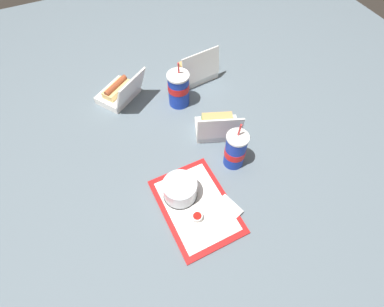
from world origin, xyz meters
TOP-DOWN VIEW (x-y plane):
  - ground_plane at (0.00, 0.00)m, footprint 3.20×3.20m
  - food_tray at (-0.24, 0.06)m, footprint 0.38×0.27m
  - cake_container at (-0.17, 0.09)m, footprint 0.14×0.14m
  - ketchup_cup at (-0.29, 0.08)m, footprint 0.04×0.04m
  - napkin_stack at (-0.31, -0.03)m, footprint 0.13×0.13m
  - plastic_fork at (-0.30, 0.11)m, footprint 0.11×0.04m
  - clamshell_hotdog_corner at (0.46, 0.15)m, footprint 0.27×0.27m
  - clamshell_sandwich_right at (0.45, -0.26)m, footprint 0.18×0.23m
  - clamshell_sandwich_center at (0.06, -0.19)m, footprint 0.20×0.23m
  - soda_cup_right at (0.31, -0.11)m, footprint 0.11×0.11m
  - soda_cup_center at (-0.11, -0.18)m, footprint 0.09×0.09m

SIDE VIEW (x-z plane):
  - ground_plane at x=0.00m, z-range 0.00..0.00m
  - food_tray at x=-0.24m, z-range 0.00..0.01m
  - napkin_stack at x=-0.31m, z-range 0.01..0.02m
  - plastic_fork at x=-0.30m, z-range 0.01..0.02m
  - ketchup_cup at x=-0.29m, z-range 0.01..0.04m
  - clamshell_hotdog_corner at x=0.46m, z-range -0.05..0.13m
  - clamshell_sandwich_center at x=0.06m, z-range -0.04..0.13m
  - clamshell_sandwich_right at x=0.45m, z-range -0.05..0.14m
  - cake_container at x=-0.17m, z-range 0.01..0.09m
  - soda_cup_center at x=-0.11m, z-range -0.03..0.21m
  - soda_cup_right at x=0.31m, z-range -0.03..0.21m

